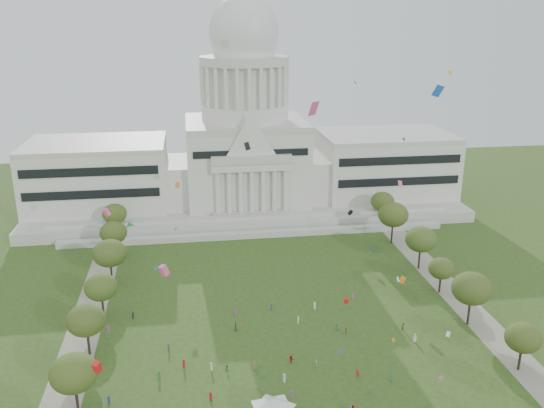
{
  "coord_description": "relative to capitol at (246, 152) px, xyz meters",
  "views": [
    {
      "loc": [
        -20.93,
        -98.14,
        72.13
      ],
      "look_at": [
        0.0,
        45.0,
        24.0
      ],
      "focal_mm": 38.0,
      "sensor_mm": 36.0,
      "label": 1
    }
  ],
  "objects": [
    {
      "name": "row_tree_l_4",
      "position": [
        -44.08,
        -61.17,
        -12.9
      ],
      "size": [
        9.29,
        9.29,
        13.21
      ],
      "color": "black",
      "rests_on": "ground"
    },
    {
      "name": "person_3",
      "position": [
        11.47,
        -113.09,
        -21.39
      ],
      "size": [
        1.21,
        1.28,
        1.81
      ],
      "primitive_type": "imported",
      "rotation": [
        0.0,
        0.0,
        5.42
      ],
      "color": "#B21E1E",
      "rests_on": "ground"
    },
    {
      "name": "person_9",
      "position": [
        12.07,
        -118.82,
        -21.46
      ],
      "size": [
        1.07,
        1.2,
        1.67
      ],
      "primitive_type": "imported",
      "rotation": [
        0.0,
        0.0,
        0.96
      ],
      "color": "#33723F",
      "rests_on": "ground"
    },
    {
      "name": "ground",
      "position": [
        0.0,
        -113.59,
        -22.3
      ],
      "size": [
        400.0,
        400.0,
        0.0
      ],
      "primitive_type": "plane",
      "color": "#314C1A",
      "rests_on": "ground"
    },
    {
      "name": "event_tent",
      "position": [
        -7.97,
        -124.18,
        -18.28
      ],
      "size": [
        10.56,
        10.56,
        5.18
      ],
      "color": "#4C4C4C",
      "rests_on": "ground"
    },
    {
      "name": "row_tree_r_1",
      "position": [
        46.22,
        -115.34,
        -14.64
      ],
      "size": [
        7.58,
        7.58,
        10.78
      ],
      "color": "black",
      "rests_on": "ground"
    },
    {
      "name": "person_4",
      "position": [
        3.77,
        -108.21,
        -21.4
      ],
      "size": [
        0.86,
        1.18,
        1.8
      ],
      "primitive_type": "imported",
      "rotation": [
        0.0,
        0.0,
        4.41
      ],
      "color": "silver",
      "rests_on": "ground"
    },
    {
      "name": "row_tree_l_3",
      "position": [
        -44.09,
        -79.67,
        -14.09
      ],
      "size": [
        8.12,
        8.12,
        11.55
      ],
      "color": "black",
      "rests_on": "ground"
    },
    {
      "name": "person_5",
      "position": [
        -1.24,
        -105.84,
        -21.43
      ],
      "size": [
        1.58,
        1.6,
        1.74
      ],
      "primitive_type": "imported",
      "rotation": [
        0.0,
        0.0,
        2.34
      ],
      "color": "#B21E1E",
      "rests_on": "ground"
    },
    {
      "name": "distant_crowd",
      "position": [
        -12.53,
        -98.51,
        -21.4
      ],
      "size": [
        62.58,
        40.0,
        1.95
      ],
      "color": "navy",
      "rests_on": "ground"
    },
    {
      "name": "path_right",
      "position": [
        48.0,
        -83.59,
        -22.28
      ],
      "size": [
        8.0,
        160.0,
        0.04
      ],
      "primitive_type": "cube",
      "color": "gray",
      "rests_on": "ground"
    },
    {
      "name": "row_tree_l_5",
      "position": [
        -45.22,
        -42.58,
        -13.88
      ],
      "size": [
        8.33,
        8.33,
        11.85
      ],
      "color": "black",
      "rests_on": "ground"
    },
    {
      "name": "person_10",
      "position": [
        13.55,
        -96.31,
        -21.43
      ],
      "size": [
        0.82,
        1.13,
        1.73
      ],
      "primitive_type": "imported",
      "rotation": [
        0.0,
        0.0,
        1.28
      ],
      "color": "olive",
      "rests_on": "ground"
    },
    {
      "name": "path_left",
      "position": [
        -48.0,
        -83.59,
        -22.28
      ],
      "size": [
        8.0,
        160.0,
        0.04
      ],
      "primitive_type": "cube",
      "color": "gray",
      "rests_on": "ground"
    },
    {
      "name": "row_tree_l_2",
      "position": [
        -45.04,
        -96.29,
        -13.79
      ],
      "size": [
        8.42,
        8.42,
        11.97
      ],
      "color": "black",
      "rests_on": "ground"
    },
    {
      "name": "row_tree_r_3",
      "position": [
        44.4,
        -79.1,
        -15.21
      ],
      "size": [
        7.01,
        7.01,
        9.98
      ],
      "color": "black",
      "rests_on": "ground"
    },
    {
      "name": "row_tree_l_6",
      "position": [
        -46.87,
        -24.45,
        -14.02
      ],
      "size": [
        8.19,
        8.19,
        11.64
      ],
      "color": "black",
      "rests_on": "ground"
    },
    {
      "name": "row_tree_r_5",
      "position": [
        43.49,
        -43.4,
        -12.37
      ],
      "size": [
        9.82,
        9.82,
        13.96
      ],
      "color": "black",
      "rests_on": "ground"
    },
    {
      "name": "row_tree_r_4",
      "position": [
        44.76,
        -63.55,
        -13.01
      ],
      "size": [
        9.19,
        9.19,
        13.06
      ],
      "color": "black",
      "rests_on": "ground"
    },
    {
      "name": "row_tree_r_6",
      "position": [
        45.96,
        -25.46,
        -13.79
      ],
      "size": [
        8.42,
        8.42,
        11.97
      ],
      "color": "black",
      "rests_on": "ground"
    },
    {
      "name": "person_2",
      "position": [
        27.66,
        -96.47,
        -21.35
      ],
      "size": [
        1.08,
        1.0,
        1.9
      ],
      "primitive_type": "imported",
      "rotation": [
        0.0,
        0.0,
        0.63
      ],
      "color": "olive",
      "rests_on": "ground"
    },
    {
      "name": "kite_swarm",
      "position": [
        -1.78,
        -106.08,
        6.14
      ],
      "size": [
        82.84,
        104.33,
        63.32
      ],
      "color": "green",
      "rests_on": "ground"
    },
    {
      "name": "person_8",
      "position": [
        -15.33,
        -107.02,
        -21.53
      ],
      "size": [
        0.82,
        0.59,
        1.53
      ],
      "primitive_type": "imported",
      "rotation": [
        0.0,
        0.0,
        3.33
      ],
      "color": "#33723F",
      "rests_on": "ground"
    },
    {
      "name": "person_0",
      "position": [
        28.45,
        -101.78,
        -21.27
      ],
      "size": [
        1.18,
        1.01,
        2.05
      ],
      "primitive_type": "imported",
      "rotation": [
        0.0,
        0.0,
        5.84
      ],
      "color": "silver",
      "rests_on": "ground"
    },
    {
      "name": "capitol",
      "position": [
        0.0,
        0.0,
        0.0
      ],
      "size": [
        160.0,
        64.5,
        91.3
      ],
      "color": "#BBB8AF",
      "rests_on": "ground"
    },
    {
      "name": "row_tree_l_1",
      "position": [
        -44.07,
        -116.55,
        -13.34
      ],
      "size": [
        8.86,
        8.86,
        12.59
      ],
      "color": "black",
      "rests_on": "ground"
    },
    {
      "name": "row_tree_r_2",
      "position": [
        44.17,
        -96.15,
        -12.64
      ],
      "size": [
        9.55,
        9.55,
        13.58
      ],
      "color": "black",
      "rests_on": "ground"
    }
  ]
}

